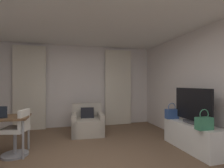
{
  "coord_description": "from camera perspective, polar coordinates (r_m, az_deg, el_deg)",
  "views": [
    {
      "loc": [
        -0.36,
        -2.69,
        1.38
      ],
      "look_at": [
        0.69,
        1.17,
        1.37
      ],
      "focal_mm": 27.78,
      "sensor_mm": 36.0,
      "label": 1
    }
  ],
  "objects": [
    {
      "name": "handbag_secondary",
      "position": [
        3.57,
        28.06,
        -11.24
      ],
      "size": [
        0.3,
        0.14,
        0.37
      ],
      "color": "#387F5B",
      "rests_on": "tv_console"
    },
    {
      "name": "wall_window",
      "position": [
        5.73,
        -11.6,
        -0.63
      ],
      "size": [
        5.12,
        0.06,
        2.6
      ],
      "color": "silver",
      "rests_on": "ground"
    },
    {
      "name": "tv_console",
      "position": [
        4.12,
        24.89,
        -15.38
      ],
      "size": [
        0.45,
        1.37,
        0.55
      ],
      "color": "white",
      "rests_on": "ground"
    },
    {
      "name": "desk_chair",
      "position": [
        3.89,
        -28.75,
        -14.54
      ],
      "size": [
        0.49,
        0.49,
        0.88
      ],
      "color": "gray",
      "rests_on": "ground"
    },
    {
      "name": "tv_flatscreen",
      "position": [
        3.99,
        25.0,
        -6.77
      ],
      "size": [
        0.2,
        1.03,
        0.73
      ],
      "color": "#333338",
      "rests_on": "tv_console"
    },
    {
      "name": "handbag_primary",
      "position": [
        4.37,
        19.1,
        -9.13
      ],
      "size": [
        0.3,
        0.14,
        0.37
      ],
      "color": "#335193",
      "rests_on": "tv_console"
    },
    {
      "name": "wall_right",
      "position": [
        3.95,
        31.85,
        -0.99
      ],
      "size": [
        0.06,
        6.12,
        2.6
      ],
      "color": "silver",
      "rests_on": "ground"
    },
    {
      "name": "curtain_left_panel",
      "position": [
        5.68,
        -25.49,
        -1.15
      ],
      "size": [
        0.9,
        0.06,
        2.5
      ],
      "color": "beige",
      "rests_on": "ground"
    },
    {
      "name": "curtain_right_panel",
      "position": [
        5.86,
        2.04,
        -1.1
      ],
      "size": [
        0.9,
        0.06,
        2.5
      ],
      "color": "beige",
      "rests_on": "ground"
    },
    {
      "name": "ceiling",
      "position": [
        2.99,
        -7.54,
        24.93
      ],
      "size": [
        5.12,
        6.12,
        0.06
      ],
      "primitive_type": "cube",
      "color": "white",
      "rests_on": "wall_left"
    },
    {
      "name": "armchair",
      "position": [
        4.92,
        -8.07,
        -12.83
      ],
      "size": [
        0.89,
        0.92,
        0.8
      ],
      "color": "#B2A899",
      "rests_on": "ground"
    }
  ]
}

